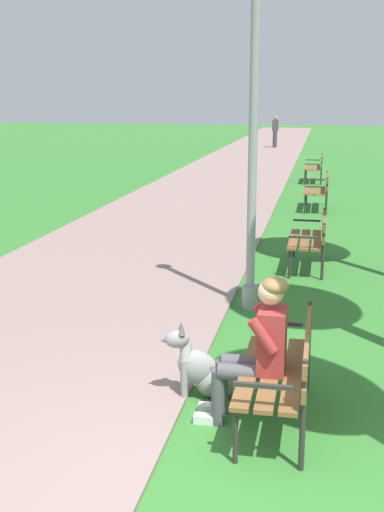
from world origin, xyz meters
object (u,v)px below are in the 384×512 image
(park_bench_furthest, at_px, (316,166))
(pedestrian_distant, at_px, (275,132))
(park_bench_far, at_px, (319,188))
(dog_grey, at_px, (204,370))
(park_bench_mid, at_px, (312,236))
(lamp_post_near, at_px, (254,118))
(park_bench_near, at_px, (284,365))
(person_seated_on_near_bench, at_px, (258,345))

(park_bench_furthest, height_order, pedestrian_distant, pedestrian_distant)
(park_bench_far, bearing_deg, dog_grey, -94.78)
(park_bench_furthest, bearing_deg, park_bench_mid, -89.41)
(lamp_post_near, bearing_deg, dog_grey, -92.63)
(park_bench_near, distance_m, lamp_post_near, 3.60)
(lamp_post_near, bearing_deg, person_seated_on_near_bench, -82.59)
(lamp_post_near, bearing_deg, park_bench_mid, 72.43)
(lamp_post_near, xyz_separation_m, pedestrian_distant, (-1.70, 27.12, -1.54))
(park_bench_furthest, distance_m, pedestrian_distant, 14.11)
(park_bench_near, distance_m, park_bench_mid, 5.26)
(park_bench_far, distance_m, lamp_post_near, 8.19)
(park_bench_near, bearing_deg, lamp_post_near, 101.29)
(park_bench_far, relative_size, lamp_post_near, 0.33)
(park_bench_near, distance_m, person_seated_on_near_bench, 0.27)
(person_seated_on_near_bench, xyz_separation_m, dog_grey, (-0.52, 0.37, -0.42))
(pedestrian_distant, bearing_deg, park_bench_far, -82.69)
(pedestrian_distant, bearing_deg, person_seated_on_near_bench, -86.03)
(park_bench_furthest, distance_m, person_seated_on_near_bench, 16.23)
(park_bench_furthest, xyz_separation_m, person_seated_on_near_bench, (-0.20, -16.23, 0.17))
(person_seated_on_near_bench, distance_m, lamp_post_near, 3.50)
(park_bench_furthest, relative_size, dog_grey, 1.84)
(park_bench_near, height_order, park_bench_furthest, same)
(park_bench_far, height_order, dog_grey, park_bench_far)
(park_bench_mid, xyz_separation_m, park_bench_furthest, (-0.11, 10.95, 0.00))
(person_seated_on_near_bench, bearing_deg, park_bench_near, 4.54)
(person_seated_on_near_bench, bearing_deg, pedestrian_distant, 93.97)
(park_bench_furthest, height_order, dog_grey, park_bench_furthest)
(park_bench_mid, bearing_deg, park_bench_furthest, 90.59)
(park_bench_far, distance_m, person_seated_on_near_bench, 10.97)
(dog_grey, bearing_deg, person_seated_on_near_bench, -35.89)
(dog_grey, xyz_separation_m, pedestrian_distant, (-1.58, 29.78, 0.58))
(lamp_post_near, distance_m, pedestrian_distant, 27.22)
(person_seated_on_near_bench, bearing_deg, lamp_post_near, 97.41)
(person_seated_on_near_bench, bearing_deg, park_bench_far, 88.07)
(park_bench_near, bearing_deg, park_bench_far, 89.15)
(lamp_post_near, bearing_deg, park_bench_far, 84.50)
(park_bench_furthest, bearing_deg, person_seated_on_near_bench, -90.72)
(park_bench_furthest, bearing_deg, dog_grey, -92.60)
(park_bench_far, bearing_deg, park_bench_mid, -90.52)
(park_bench_near, bearing_deg, park_bench_mid, 88.80)
(park_bench_mid, xyz_separation_m, lamp_post_near, (-0.71, -2.25, 1.87))
(person_seated_on_near_bench, relative_size, lamp_post_near, 0.27)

